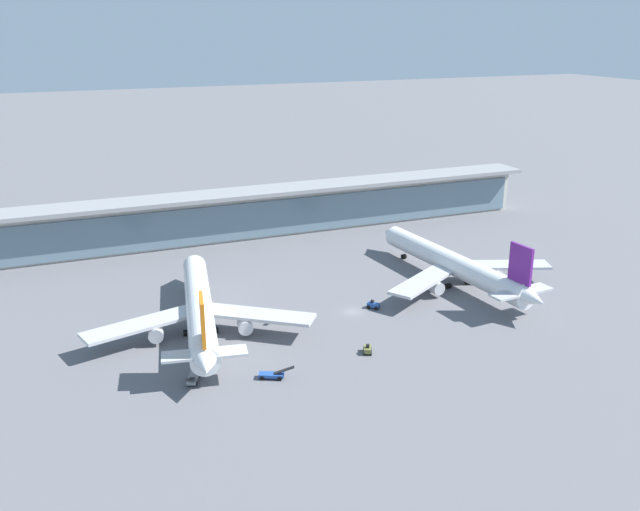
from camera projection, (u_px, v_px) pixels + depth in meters
ground_plane at (352, 312)px, 160.85m from camera, size 1200.00×1200.00×0.00m
airliner_left_stand at (199, 309)px, 149.07m from camera, size 48.43×63.76×17.06m
airliner_centre_stand at (455, 265)px, 176.12m from camera, size 49.12×64.11×17.06m
service_truck_near_nose_olive at (368, 349)px, 140.61m from camera, size 2.80×3.32×2.05m
service_truck_under_wing_grey at (193, 378)px, 129.31m from camera, size 3.91×6.79×2.70m
service_truck_mid_apron_olive at (281, 315)px, 157.15m from camera, size 5.37×6.11×2.70m
service_truck_by_tail_blue at (373, 305)px, 162.58m from camera, size 3.15×3.28×2.05m
service_truck_on_taxiway_blue at (105, 336)px, 146.66m from camera, size 3.33×2.94×2.05m
service_truck_at_far_stand_blue at (273, 375)px, 130.54m from camera, size 6.69×4.24×2.70m
terminal_building at (262, 211)px, 216.58m from camera, size 185.69×12.80×15.20m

